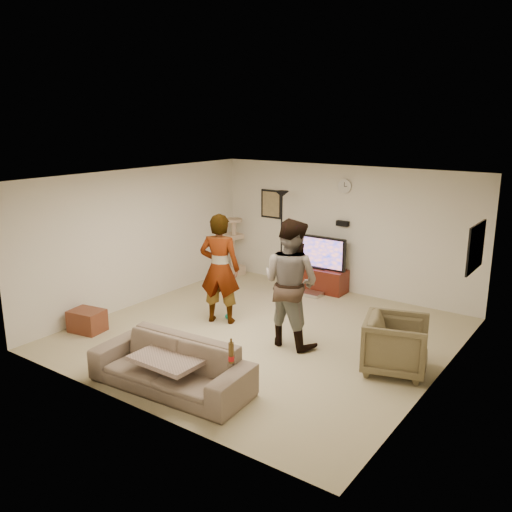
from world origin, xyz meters
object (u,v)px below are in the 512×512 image
Objects in this scene: tv at (320,252)px; person_right at (291,283)px; floor_lamp at (281,241)px; person_left at (220,269)px; side_table at (87,321)px; beer_bottle at (231,353)px; armchair at (396,345)px; sofa at (171,365)px; cat_tree at (233,246)px; tv_stand at (319,279)px.

tv is 0.56× the size of person_right.
floor_lamp reaches higher than person_left.
person_right reaches higher than side_table.
beer_bottle is at bearing 109.27° from person_left.
beer_bottle is 3.53m from side_table.
armchair is at bearing 18.44° from side_table.
sofa is (-0.49, -2.08, -0.66)m from person_right.
cat_tree is 1.50× the size of armchair.
tv is (0.00, 0.00, 0.55)m from tv_stand.
armchair is at bearing -44.55° from tv_stand.
person_right is (3.03, -2.47, 0.34)m from cat_tree.
person_left is at bearing 46.81° from side_table.
person_right reaches higher than beer_bottle.
tv_stand is at bearing 0.00° from tv.
sofa is 1.08m from beer_bottle.
floor_lamp is 2.08m from person_left.
beer_bottle is (0.50, -2.08, -0.23)m from person_right.
person_left is at bearing 109.41° from sofa.
person_left reaches higher than beer_bottle.
tv_stand is 0.55× the size of floor_lamp.
sofa is 8.54× the size of beer_bottle.
floor_lamp is 4.00m from side_table.
armchair reaches higher than side_table.
person_left is (-0.53, -2.48, 0.70)m from tv_stand.
tv_stand is at bearing 2.84° from cat_tree.
tv_stand is 1.30× the size of armchair.
tv_stand is at bearing -66.70° from person_right.
tv is 1.28× the size of armchair.
armchair reaches higher than tv_stand.
cat_tree is at bearing 46.05° from armchair.
side_table is at bearing 24.38° from person_left.
tv_stand is 0.59× the size of person_left.
cat_tree is at bearing -177.16° from tv_stand.
floor_lamp reaches higher than tv.
tv is at bearing -66.70° from person_right.
tv_stand is at bearing -124.60° from person_left.
person_left is 1.45m from person_right.
tv is 0.86× the size of cat_tree.
cat_tree reaches higher than armchair.
sofa is (0.96, -2.18, -0.62)m from person_left.
tv_stand is 2.16m from cat_tree.
side_table is at bearing 170.30° from beer_bottle.
tv_stand is 4.43× the size of beer_bottle.
sofa reaches higher than side_table.
tv is 0.58× the size of person_left.
person_left is 0.96× the size of person_right.
person_left is (1.58, -2.38, 0.30)m from cat_tree.
side_table is (-2.45, 0.59, -0.13)m from sofa.
cat_tree is at bearing 91.31° from side_table.
tv_stand is 1.09m from floor_lamp.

